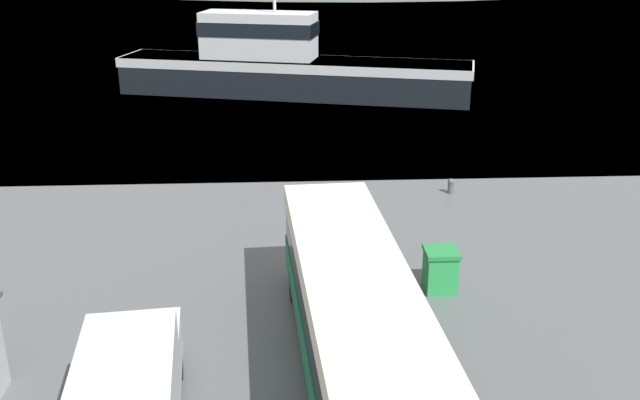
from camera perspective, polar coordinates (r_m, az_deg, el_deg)
name	(u,v)px	position (r m, az deg, el deg)	size (l,w,h in m)	color
tour_bus	(356,320)	(17.58, 2.87, -9.59)	(3.37, 12.70, 3.09)	#146B3D
delivery_van	(130,386)	(16.72, -14.92, -14.17)	(2.61, 5.65, 2.36)	silver
fishing_boat	(286,65)	(49.31, -2.75, 10.70)	(24.27, 9.98, 10.59)	black
storage_bin	(440,269)	(22.70, 9.60, -5.49)	(1.04, 1.08, 1.38)	green
small_boat	(225,76)	(54.57, -7.62, 9.77)	(7.36, 4.61, 0.79)	maroon
mooring_bollard	(451,185)	(31.17, 10.42, 1.17)	(0.30, 0.30, 0.66)	#4C4C51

